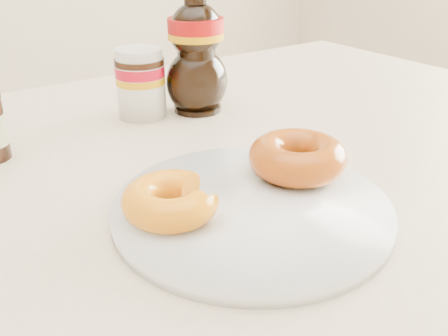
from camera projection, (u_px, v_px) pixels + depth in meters
dining_table at (189, 217)px, 0.68m from camera, size 1.40×0.90×0.75m
plate at (251, 208)px, 0.52m from camera, size 0.29×0.29×0.01m
donut_bitten at (170, 200)px, 0.49m from camera, size 0.13×0.13×0.03m
donut_whole at (298, 157)px, 0.58m from camera, size 0.13×0.13×0.04m
nutella_jar at (141, 81)px, 0.78m from camera, size 0.08×0.08×0.11m
syrup_bottle at (196, 49)px, 0.78m from camera, size 0.13×0.12×0.20m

